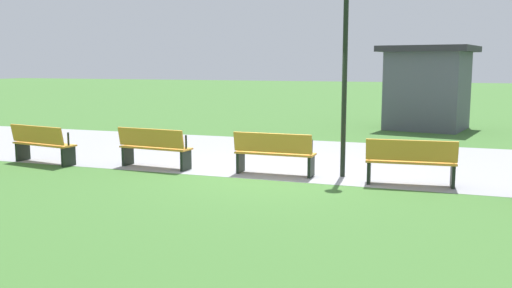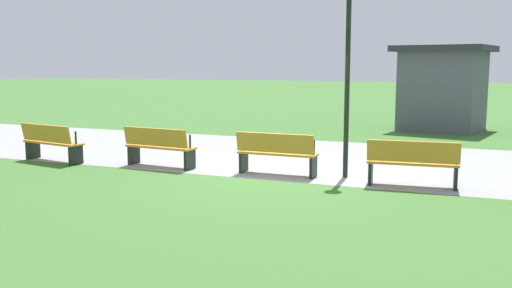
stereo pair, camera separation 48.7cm
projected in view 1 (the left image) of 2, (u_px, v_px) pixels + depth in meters
ground_plane at (275, 175)px, 11.65m from camera, size 120.00×120.00×0.00m
path_paving at (304, 157)px, 13.86m from camera, size 41.80×5.90×0.01m
bench_3 at (42, 143)px, 12.85m from camera, size 1.70×0.75×0.89m
bench_4 at (154, 147)px, 12.30m from camera, size 1.68×0.62×0.89m
bench_5 at (274, 153)px, 11.52m from camera, size 1.65×0.47×0.89m
bench_6 at (411, 161)px, 10.52m from camera, size 1.68×0.62×0.89m
lamp_post at (345, 40)px, 11.07m from camera, size 0.32×0.32×3.92m
kiosk at (428, 87)px, 19.58m from camera, size 3.47×3.41×2.87m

